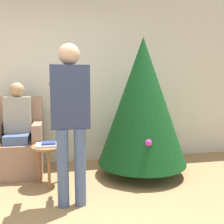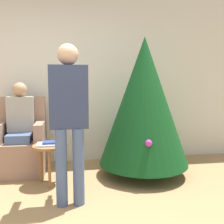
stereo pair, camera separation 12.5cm
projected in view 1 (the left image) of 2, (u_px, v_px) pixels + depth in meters
name	position (u px, v px, depth m)	size (l,w,h in m)	color
wall_back	(54.00, 79.00, 4.14)	(8.00, 0.06, 2.70)	beige
christmas_tree	(143.00, 101.00, 3.62)	(1.24, 1.24, 1.91)	brown
armchair	(19.00, 147.00, 3.70)	(0.66, 0.64, 1.08)	#93705B
person_seated	(17.00, 124.00, 3.63)	(0.36, 0.46, 1.29)	#475B84
person_standing	(70.00, 110.00, 2.72)	(0.42, 0.57, 1.70)	#475B84
side_stool	(49.00, 152.00, 3.30)	(0.43, 0.43, 0.51)	olive
laptop	(49.00, 145.00, 3.29)	(0.32, 0.24, 0.02)	silver
book	(49.00, 143.00, 3.28)	(0.17, 0.14, 0.02)	navy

